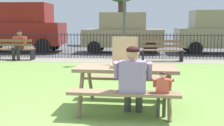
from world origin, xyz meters
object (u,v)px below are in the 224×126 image
Objects in this scene: picnic_table_foreground at (126,76)px; pizza_slice_on_table at (146,67)px; park_bench_left at (14,50)px; child_at_table at (162,90)px; parked_car_center at (123,33)px; person_on_park_bench at (19,44)px; adult_at_table at (133,79)px; parked_car_left at (17,26)px; pizza_box_open at (124,61)px; park_bench_center at (162,51)px.

pizza_slice_on_table is at bearing -12.92° from picnic_table_foreground.
child_at_table is at bearing -51.37° from park_bench_left.
child_at_table is (0.59, -0.56, -0.10)m from picnic_table_foreground.
person_on_park_bench is at bearing -145.97° from parked_car_center.
adult_at_table reaches higher than child_at_table.
child_at_table is at bearing -6.52° from adult_at_table.
park_bench_left reaches higher than pizza_slice_on_table.
parked_car_left is at bearing 122.93° from picnic_table_foreground.
picnic_table_foreground is at bearing -87.61° from parked_car_center.
picnic_table_foreground is 8.62× the size of pizza_slice_on_table.
parked_car_center is at bearing -0.00° from parked_car_left.
pizza_box_open is 7.53m from person_on_park_bench.
child_at_table is (0.62, -0.64, -0.38)m from pizza_box_open.
pizza_slice_on_table reaches higher than picnic_table_foreground.
adult_at_table is 8.09m from person_on_park_bench.
picnic_table_foreground is 0.39× the size of parked_car_left.
park_bench_center is at bearing -59.86° from parked_car_center.
park_bench_center is (1.15, 6.60, -0.24)m from adult_at_table.
pizza_slice_on_table is (0.34, -0.08, 0.18)m from picnic_table_foreground.
pizza_box_open is 0.64m from adult_at_table.
child_at_table is 0.20× the size of parked_car_center.
parked_car_left is (-1.25, 2.81, 0.65)m from person_on_park_bench.
park_bench_left is at bearing -180.00° from park_bench_center.
park_bench_center reaches higher than pizza_slice_on_table.
picnic_table_foreground is 1.15× the size of park_bench_center.
pizza_box_open is 0.44× the size of person_on_park_bench.
person_on_park_bench is (-5.80, 0.02, 0.24)m from park_bench_center.
park_bench_center is at bearing -21.86° from parked_car_left.
picnic_table_foreground is at bearing 103.36° from adult_at_table.
pizza_box_open is 2.42× the size of pizza_slice_on_table.
parked_car_left is (-5.75, 8.84, 0.44)m from pizza_box_open.
park_bench_left is (-4.73, 6.09, -0.18)m from picnic_table_foreground.
parked_car_left reaches higher than pizza_box_open.
pizza_box_open reaches higher than pizza_slice_on_table.
child_at_table is 0.50× the size of park_bench_left.
adult_at_table is (-0.22, -0.43, -0.12)m from pizza_slice_on_table.
child_at_table is 8.41m from person_on_park_bench.
person_on_park_bench is 5.03m from parked_car_center.
parked_car_left reaches higher than picnic_table_foreground.
adult_at_table is 0.73× the size of park_bench_center.
parked_car_left reaches higher than park_bench_left.
pizza_slice_on_table is (0.38, -0.16, -0.09)m from pizza_box_open.
pizza_slice_on_table is 0.05× the size of parked_car_left.
picnic_table_foreground is at bearing 136.29° from child_at_table.
adult_at_table reaches higher than pizza_slice_on_table.
child_at_table reaches higher than pizza_slice_on_table.
parked_car_left is 5.41m from parked_car_center.
park_bench_center is (1.27, 6.09, -0.18)m from picnic_table_foreground.
pizza_box_open is at bearing -52.01° from park_bench_left.
adult_at_table is 1.00× the size of person_on_park_bench.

